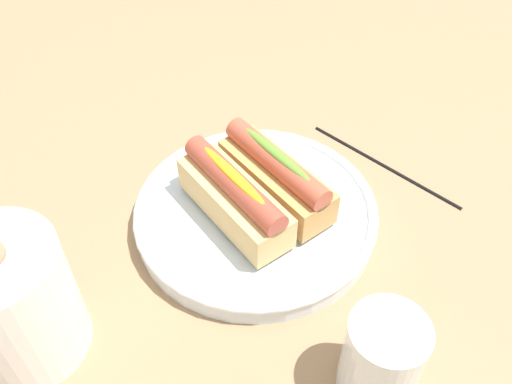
{
  "coord_description": "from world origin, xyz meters",
  "views": [
    {
      "loc": [
        -0.39,
        0.17,
        0.47
      ],
      "look_at": [
        -0.01,
        -0.0,
        0.05
      ],
      "focal_mm": 38.15,
      "sensor_mm": 36.0,
      "label": 1
    }
  ],
  "objects_px": {
    "water_glass": "(381,360)",
    "chopstick_near": "(384,164)",
    "hotdog_back": "(234,197)",
    "paper_towel_roll": "(12,303)",
    "serving_bowl": "(256,213)",
    "hotdog_front": "(277,178)"
  },
  "relations": [
    {
      "from": "serving_bowl",
      "to": "hotdog_back",
      "type": "bearing_deg",
      "value": 97.97
    },
    {
      "from": "water_glass",
      "to": "chopstick_near",
      "type": "distance_m",
      "value": 0.29
    },
    {
      "from": "water_glass",
      "to": "chopstick_near",
      "type": "bearing_deg",
      "value": -35.19
    },
    {
      "from": "hotdog_back",
      "to": "paper_towel_roll",
      "type": "distance_m",
      "value": 0.23
    },
    {
      "from": "water_glass",
      "to": "serving_bowl",
      "type": "bearing_deg",
      "value": 4.84
    },
    {
      "from": "hotdog_back",
      "to": "chopstick_near",
      "type": "distance_m",
      "value": 0.22
    },
    {
      "from": "hotdog_back",
      "to": "chopstick_near",
      "type": "height_order",
      "value": "hotdog_back"
    },
    {
      "from": "hotdog_back",
      "to": "water_glass",
      "type": "xyz_separation_m",
      "value": [
        -0.22,
        -0.05,
        -0.02
      ]
    },
    {
      "from": "chopstick_near",
      "to": "serving_bowl",
      "type": "bearing_deg",
      "value": 73.77
    },
    {
      "from": "serving_bowl",
      "to": "hotdog_back",
      "type": "distance_m",
      "value": 0.05
    },
    {
      "from": "hotdog_back",
      "to": "water_glass",
      "type": "bearing_deg",
      "value": -168.0
    },
    {
      "from": "hotdog_back",
      "to": "hotdog_front",
      "type": "bearing_deg",
      "value": -82.03
    },
    {
      "from": "serving_bowl",
      "to": "chopstick_near",
      "type": "height_order",
      "value": "serving_bowl"
    },
    {
      "from": "paper_towel_roll",
      "to": "chopstick_near",
      "type": "height_order",
      "value": "paper_towel_roll"
    },
    {
      "from": "hotdog_front",
      "to": "water_glass",
      "type": "xyz_separation_m",
      "value": [
        -0.22,
        0.01,
        -0.02
      ]
    },
    {
      "from": "water_glass",
      "to": "chopstick_near",
      "type": "xyz_separation_m",
      "value": [
        0.24,
        -0.17,
        -0.04
      ]
    },
    {
      "from": "hotdog_back",
      "to": "paper_towel_roll",
      "type": "relative_size",
      "value": 1.17
    },
    {
      "from": "serving_bowl",
      "to": "chopstick_near",
      "type": "relative_size",
      "value": 1.25
    },
    {
      "from": "paper_towel_roll",
      "to": "serving_bowl",
      "type": "bearing_deg",
      "value": -78.44
    },
    {
      "from": "hotdog_front",
      "to": "chopstick_near",
      "type": "relative_size",
      "value": 0.72
    },
    {
      "from": "serving_bowl",
      "to": "paper_towel_roll",
      "type": "xyz_separation_m",
      "value": [
        -0.05,
        0.26,
        0.05
      ]
    },
    {
      "from": "hotdog_back",
      "to": "chopstick_near",
      "type": "xyz_separation_m",
      "value": [
        0.02,
        -0.21,
        -0.05
      ]
    }
  ]
}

